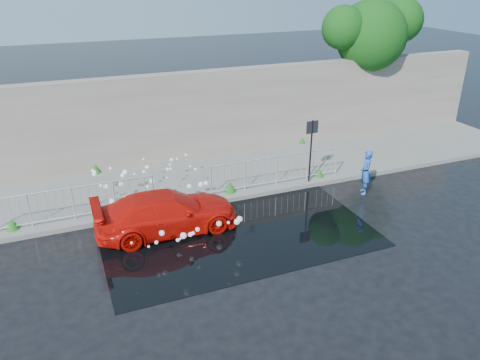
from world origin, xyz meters
The scene contains 13 objects.
ground centered at (0.00, 0.00, 0.00)m, with size 90.00×90.00×0.00m, color black.
pavement centered at (0.00, 5.00, 0.07)m, with size 30.00×4.00×0.15m, color slate.
curb centered at (0.00, 3.00, 0.08)m, with size 30.00×0.25×0.16m, color slate.
retaining_wall centered at (0.00, 7.20, 1.90)m, with size 30.00×0.60×3.50m, color #6A6459.
puddle centered at (0.50, 1.00, 0.01)m, with size 8.00×5.00×0.01m, color black.
sign_post centered at (4.20, 3.10, 1.72)m, with size 0.45×0.06×2.50m.
tree centered at (9.56, 7.41, 4.74)m, with size 4.97×3.17×6.22m.
railing_left centered at (-4.00, 3.35, 0.74)m, with size 5.05×0.05×1.10m.
railing_right centered at (3.00, 3.35, 0.74)m, with size 5.05×0.05×1.10m.
weeds centered at (-0.30, 4.41, 0.32)m, with size 12.17×3.93×0.38m.
water_spray centered at (-1.26, 2.80, 0.71)m, with size 3.72×5.62×0.96m.
red_car centered at (-1.42, 1.82, 0.62)m, with size 1.75×4.29×1.25m, color red.
person centered at (5.70, 1.80, 0.81)m, with size 0.59×0.39×1.61m, color #2251AC.
Camera 1 is at (-3.99, -10.52, 7.31)m, focal length 35.00 mm.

